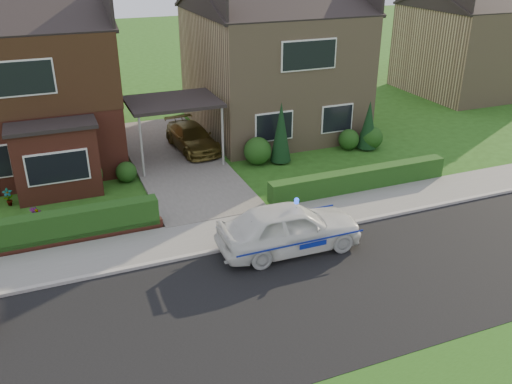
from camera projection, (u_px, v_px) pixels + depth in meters
ground at (279, 302)px, 14.60m from camera, size 120.00×120.00×0.00m
road at (279, 302)px, 14.60m from camera, size 60.00×6.00×0.02m
kerb at (239, 246)px, 17.14m from camera, size 60.00×0.16×0.12m
sidewalk at (228, 231)px, 18.03m from camera, size 60.00×2.00×0.10m
driveway at (177, 160)px, 23.82m from camera, size 3.80×12.00×0.12m
house_left at (19, 72)px, 22.71m from camera, size 7.50×9.53×7.25m
house_right at (271, 55)px, 26.77m from camera, size 7.50×8.06×7.25m
carport_link at (173, 103)px, 22.68m from camera, size 3.80×3.00×2.77m
dwarf_wall at (42, 244)px, 17.02m from camera, size 7.70×0.25×0.36m
hedge_left at (42, 247)px, 17.22m from camera, size 7.50×0.55×0.90m
hedge_right at (358, 191)px, 21.06m from camera, size 7.50×0.55×0.80m
shrub_left_mid at (85, 175)px, 20.79m from camera, size 1.32×1.32×1.32m
shrub_left_near at (126, 172)px, 21.68m from camera, size 0.84×0.84×0.84m
shrub_right_near at (258, 151)px, 23.33m from camera, size 1.20×1.20×1.20m
shrub_right_mid at (349, 139)px, 25.02m from camera, size 0.96×0.96×0.96m
shrub_right_far at (371, 138)px, 25.08m from camera, size 1.08×1.08×1.08m
conifer_a at (281, 134)px, 23.20m from camera, size 0.90×0.90×2.60m
conifer_b at (368, 126)px, 24.78m from camera, size 0.90×0.90×2.20m
neighbour_right at (467, 50)px, 33.71m from camera, size 6.50×7.00×5.20m
police_car at (289, 228)px, 16.77m from camera, size 4.16×4.57×1.71m
driveway_car at (192, 137)px, 24.67m from camera, size 1.92×4.01×1.13m
potted_plant_a at (8, 198)px, 19.73m from camera, size 0.39×0.30×0.66m
potted_plant_b at (98, 183)px, 20.78m from camera, size 0.54×0.50×0.79m
potted_plant_c at (37, 220)px, 18.01m from camera, size 0.61×0.61×0.82m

